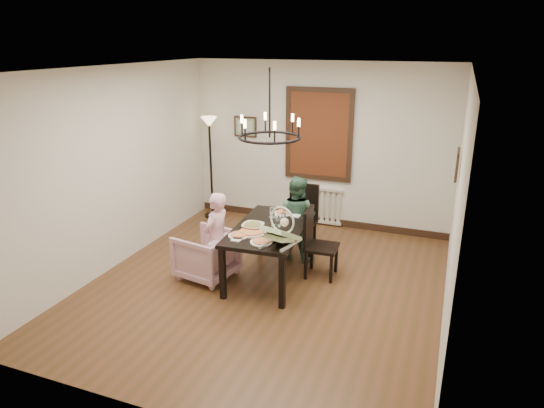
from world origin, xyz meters
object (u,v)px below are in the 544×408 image
Objects in this scene: dining_table at (270,232)px; chair_far at (299,220)px; drinking_glass at (278,224)px; floor_lamp at (211,169)px; seated_man at (296,225)px; baby_bouncer at (281,232)px; elderly_woman at (217,246)px; chair_right at (322,243)px; armchair at (206,255)px.

chair_far is at bearing 79.25° from dining_table.
floor_lamp is (-2.00, 1.94, 0.08)m from drinking_glass.
floor_lamp is at bearing 131.05° from dining_table.
seated_man is 1.31m from baby_bouncer.
floor_lamp is at bearing 146.95° from baby_bouncer.
baby_bouncer is at bearing -79.20° from chair_far.
elderly_woman is at bearing -156.45° from drinking_glass.
seated_man is (0.13, 0.74, -0.14)m from dining_table.
chair_right is 0.93× the size of seated_man.
elderly_woman is 0.58× the size of floor_lamp.
armchair is 4.72× the size of drinking_glass.
chair_far is (0.12, 0.93, -0.13)m from dining_table.
floor_lamp is (-1.05, 2.19, 0.57)m from armchair.
drinking_glass is at bearing 114.63° from armchair.
dining_table is at bearing -95.17° from chair_far.
floor_lamp is at bearing -141.59° from elderly_woman.
seated_man reaches higher than dining_table.
baby_bouncer is 0.28× the size of floor_lamp.
chair_right is 6.32× the size of drinking_glass.
dining_table is at bearing -45.35° from floor_lamp.
elderly_woman is 2.10× the size of baby_bouncer.
floor_lamp reaches higher than dining_table.
chair_right reaches higher than drinking_glass.
drinking_glass is (0.74, 0.32, 0.30)m from elderly_woman.
seated_man is (0.94, 1.04, 0.20)m from armchair.
baby_bouncer is at bearing 91.61° from elderly_woman.
seated_man is at bearing 90.22° from drinking_glass.
elderly_woman is 1.33m from seated_man.
elderly_woman is at bearing -60.94° from floor_lamp.
dining_table is 0.94m from chair_far.
floor_lamp is at bearing 135.86° from drinking_glass.
floor_lamp reaches higher than chair_right.
chair_right is (0.53, -0.64, -0.05)m from chair_far.
elderly_woman is at bearing -173.44° from baby_bouncer.
dining_table is 3.30× the size of baby_bouncer.
dining_table is 0.93m from armchair.
dining_table is at bearing 130.90° from elderly_woman.
chair_right is 3.01m from floor_lamp.
chair_right is at bearing 82.83° from baby_bouncer.
seated_man is at bearing 147.58° from armchair.
chair_far is at bearing -25.95° from floor_lamp.
dining_table is at bearing 111.38° from chair_right.
dining_table is 0.73m from chair_right.
chair_right reaches higher than dining_table.
chair_far is 1.02m from drinking_glass.
chair_right is 0.93× the size of elderly_woman.
armchair is (-0.81, -0.30, -0.33)m from dining_table.
baby_bouncer is (1.15, -0.20, 0.58)m from armchair.
seated_man is 0.84m from drinking_glass.
seated_man reaches higher than elderly_woman.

